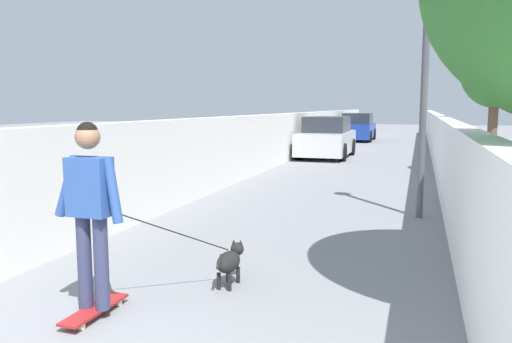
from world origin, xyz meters
name	(u,v)px	position (x,y,z in m)	size (l,w,h in m)	color
ground_plane	(353,168)	(14.00, 0.00, 0.00)	(80.00, 80.00, 0.00)	gray
wall_left	(257,144)	(12.00, 2.54, 0.84)	(48.00, 0.30, 1.67)	silver
fence_right	(443,149)	(12.00, -2.54, 0.81)	(48.00, 0.30, 1.63)	white
tree_right_near	(496,69)	(13.00, -3.81, 2.91)	(1.83, 1.83, 4.02)	brown
lamp_post	(426,48)	(7.13, -1.99, 2.89)	(0.36, 0.36, 4.21)	#4C4C51
skateboard	(95,309)	(1.81, 0.83, 0.07)	(0.80, 0.21, 0.08)	maroon
person_skateboarder	(90,201)	(1.81, 0.83, 1.09)	(0.22, 0.71, 1.70)	#333859
dog	(229,261)	(2.96, -0.05, 0.27)	(1.46, 1.00, 1.06)	black
car_near	(327,138)	(16.95, 1.39, 0.71)	(3.91, 1.80, 1.54)	silver
car_far	(357,128)	(26.79, 1.39, 0.71)	(3.99, 1.80, 1.54)	navy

